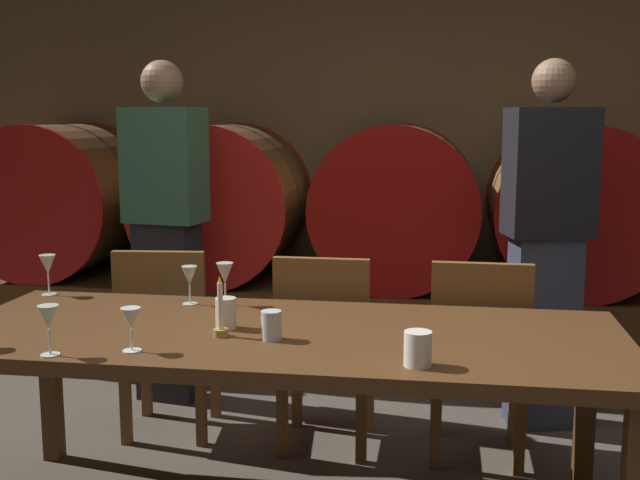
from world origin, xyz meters
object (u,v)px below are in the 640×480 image
(candle_center, at_px, (221,319))
(wine_barrel_far_left, at_px, (63,199))
(guest_left, at_px, (167,229))
(wine_barrel_right, at_px, (574,208))
(guest_right, at_px, (546,243))
(wine_glass_far_right, at_px, (225,274))
(chair_right, at_px, (479,351))
(wine_barrel_left, at_px, (225,202))
(cup_right, at_px, (418,349))
(chair_left, at_px, (167,333))
(cup_center, at_px, (271,325))
(dining_table, at_px, (284,349))
(wine_glass_far_left, at_px, (48,266))
(wine_glass_center_right, at_px, (189,277))
(wine_barrel_center, at_px, (397,205))
(wine_glass_center_left, at_px, (48,319))
(wine_glass_right, at_px, (131,320))
(cup_left, at_px, (226,313))
(chair_center, at_px, (325,343))

(candle_center, bearing_deg, wine_barrel_far_left, 127.93)
(guest_left, bearing_deg, wine_barrel_right, -150.75)
(guest_right, relative_size, wine_glass_far_right, 10.22)
(chair_right, distance_m, guest_left, 1.68)
(wine_barrel_left, distance_m, guest_left, 0.79)
(wine_barrel_left, bearing_deg, cup_right, -61.55)
(wine_glass_far_right, bearing_deg, chair_left, 136.27)
(candle_center, bearing_deg, cup_center, -4.09)
(wine_barrel_far_left, relative_size, dining_table, 0.40)
(wine_glass_far_left, xyz_separation_m, wine_glass_center_right, (0.63, -0.06, -0.01))
(guest_right, bearing_deg, wine_glass_far_left, 7.06)
(wine_barrel_right, distance_m, wine_glass_center_right, 2.37)
(wine_barrel_center, height_order, dining_table, wine_barrel_center)
(wine_glass_center_left, bearing_deg, wine_barrel_right, 50.86)
(wine_barrel_center, xyz_separation_m, cup_center, (-0.29, -2.08, -0.17))
(wine_barrel_right, relative_size, wine_glass_far_left, 5.51)
(chair_right, relative_size, wine_glass_far_right, 5.26)
(dining_table, distance_m, wine_glass_right, 0.55)
(wine_glass_far_right, relative_size, cup_right, 1.58)
(cup_right, bearing_deg, cup_left, 155.05)
(wine_barrel_right, relative_size, chair_right, 1.06)
(wine_barrel_far_left, distance_m, cup_right, 3.23)
(wine_barrel_center, relative_size, wine_glass_center_left, 5.85)
(wine_glass_center_left, bearing_deg, chair_right, 37.32)
(wine_glass_center_left, relative_size, cup_right, 1.50)
(wine_barrel_far_left, xyz_separation_m, wine_glass_center_right, (1.36, -1.65, -0.11))
(chair_right, distance_m, cup_left, 1.15)
(guest_left, distance_m, wine_glass_center_left, 1.58)
(chair_center, xyz_separation_m, wine_glass_right, (-0.47, -0.96, 0.33))
(wine_barrel_far_left, relative_size, chair_left, 1.06)
(dining_table, relative_size, chair_left, 2.66)
(wine_barrel_far_left, relative_size, cup_left, 8.54)
(wine_barrel_center, height_order, cup_right, wine_barrel_center)
(wine_barrel_left, distance_m, wine_glass_right, 2.30)
(candle_center, distance_m, wine_glass_right, 0.31)
(wine_barrel_right, bearing_deg, guest_right, -106.29)
(cup_left, bearing_deg, wine_barrel_right, 53.34)
(wine_barrel_right, height_order, chair_left, wine_barrel_right)
(chair_left, bearing_deg, chair_right, 171.63)
(wine_barrel_left, relative_size, wine_barrel_right, 1.00)
(chair_right, bearing_deg, wine_barrel_center, -71.47)
(wine_barrel_right, distance_m, wine_glass_right, 2.83)
(wine_glass_center_left, height_order, wine_glass_center_right, wine_glass_center_left)
(cup_center, bearing_deg, wine_glass_center_left, -156.63)
(chair_right, xyz_separation_m, cup_right, (-0.23, -0.96, 0.29))
(wine_barrel_far_left, distance_m, dining_table, 2.68)
(cup_center, bearing_deg, wine_barrel_right, 58.43)
(guest_right, height_order, wine_glass_far_right, guest_right)
(cup_center, bearing_deg, candle_center, 175.91)
(wine_barrel_right, relative_size, candle_center, 4.46)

